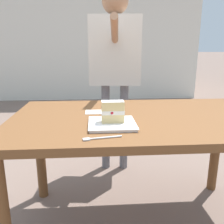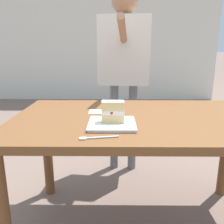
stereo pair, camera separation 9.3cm
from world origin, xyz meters
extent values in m
cylinder|color=brown|center=(0.68, -0.38, 0.35)|extent=(0.07, 0.07, 0.71)
cylinder|color=brown|center=(0.68, 0.38, 0.35)|extent=(0.07, 0.07, 0.71)
cube|color=brown|center=(0.00, 0.00, 0.73)|extent=(1.49, 0.88, 0.04)
cube|color=white|center=(0.18, 0.17, 0.75)|extent=(0.22, 0.22, 0.01)
cube|color=white|center=(0.18, 0.17, 0.76)|extent=(0.24, 0.24, 0.00)
cube|color=#E0C17A|center=(0.18, 0.16, 0.78)|extent=(0.11, 0.06, 0.04)
cube|color=white|center=(0.18, 0.16, 0.82)|extent=(0.11, 0.06, 0.02)
sphere|color=#B21923|center=(0.18, 0.19, 0.82)|extent=(0.01, 0.01, 0.01)
sphere|color=#B21923|center=(0.18, 0.18, 0.82)|extent=(0.01, 0.01, 0.01)
sphere|color=#B21923|center=(0.18, 0.13, 0.81)|extent=(0.02, 0.02, 0.02)
cube|color=#E0C17A|center=(0.18, 0.16, 0.85)|extent=(0.11, 0.06, 0.04)
cube|color=white|center=(0.18, 0.16, 0.87)|extent=(0.11, 0.06, 0.00)
cylinder|color=silver|center=(0.22, 0.34, 0.75)|extent=(0.14, 0.03, 0.01)
cube|color=silver|center=(0.30, 0.36, 0.75)|extent=(0.03, 0.03, 0.01)
cube|color=silver|center=(0.24, -0.10, 0.75)|extent=(0.16, 0.10, 0.00)
cylinder|color=slate|center=(0.17, -0.81, 0.41)|extent=(0.07, 0.07, 0.81)
cylinder|color=slate|center=(0.00, -0.80, 0.41)|extent=(0.07, 0.07, 0.81)
cube|color=beige|center=(0.08, -0.80, 1.10)|extent=(0.46, 0.23, 0.58)
sphere|color=#9E7051|center=(0.08, -0.80, 1.50)|extent=(0.22, 0.22, 0.22)
cylinder|color=#9E7051|center=(0.11, -0.57, 1.25)|extent=(0.10, 0.47, 0.21)
cube|color=silver|center=(0.62, -5.91, 1.68)|extent=(5.36, 3.75, 3.36)
camera|label=1|loc=(0.26, 1.31, 1.12)|focal=38.29mm
camera|label=2|loc=(0.17, 1.31, 1.12)|focal=38.29mm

